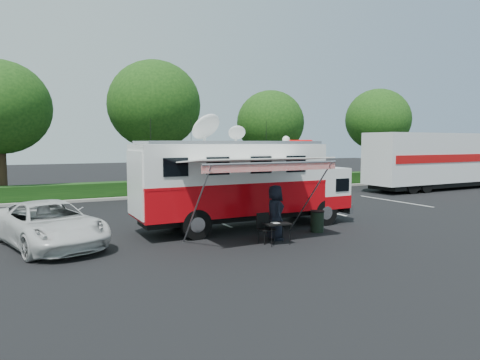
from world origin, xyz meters
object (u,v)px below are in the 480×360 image
object	(u,v)px
trash_bin	(317,221)
white_suv	(50,246)
semi_trailer	(442,160)
folding_table	(277,224)
command_truck	(244,182)

from	to	relation	value
trash_bin	white_suv	bearing A→B (deg)	166.68
white_suv	semi_trailer	distance (m)	27.80
folding_table	semi_trailer	world-z (taller)	semi_trailer
trash_bin	semi_trailer	bearing A→B (deg)	25.00
white_suv	semi_trailer	xyz separation A→B (m)	(27.05, 6.04, 2.17)
command_truck	semi_trailer	world-z (taller)	command_truck
command_truck	white_suv	world-z (taller)	command_truck
folding_table	trash_bin	size ratio (longest dim) A/B	1.13
trash_bin	folding_table	bearing A→B (deg)	-156.99
folding_table	semi_trailer	distance (m)	22.26
white_suv	trash_bin	size ratio (longest dim) A/B	6.50
command_truck	trash_bin	world-z (taller)	command_truck
command_truck	folding_table	distance (m)	3.28
white_suv	trash_bin	distance (m)	9.62
command_truck	folding_table	world-z (taller)	command_truck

